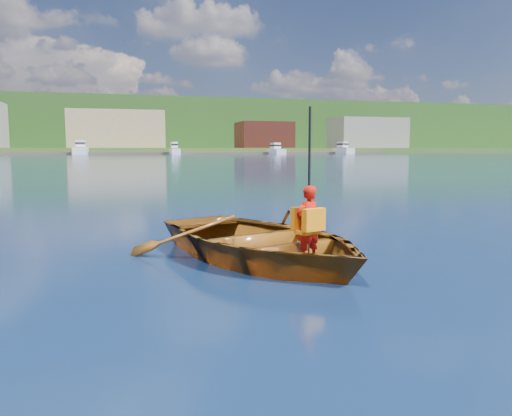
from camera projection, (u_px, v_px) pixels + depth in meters
The scene contains 8 objects.
ground at pixel (359, 269), 6.82m from camera, with size 600.00×600.00×0.00m.
rowboat at pixel (259, 241), 7.39m from camera, with size 4.26×4.95×0.86m.
child_paddler at pixel (308, 223), 6.71m from camera, with size 0.45×0.44×2.10m.
shoreline at pixel (130, 130), 232.78m from camera, with size 400.00×140.00×22.00m.
dock at pixel (142, 153), 149.42m from camera, with size 160.02×4.68×0.80m.
waterfront_buildings at pixel (108, 130), 162.37m from camera, with size 202.00×16.00×14.00m.
marina_yachts at pixel (106, 150), 142.18m from camera, with size 139.24×12.58×4.31m.
hillside_trees at pixel (59, 111), 228.93m from camera, with size 287.32×86.69×27.00m.
Camera 1 is at (-3.07, -6.09, 1.63)m, focal length 35.00 mm.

